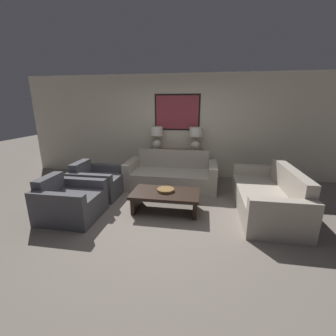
{
  "coord_description": "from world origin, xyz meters",
  "views": [
    {
      "loc": [
        0.74,
        -3.52,
        1.9
      ],
      "look_at": [
        0.02,
        0.82,
        0.65
      ],
      "focal_mm": 24.0,
      "sensor_mm": 36.0,
      "label": 1
    }
  ],
  "objects": [
    {
      "name": "back_wall",
      "position": [
        0.0,
        2.47,
        1.33
      ],
      "size": [
        8.35,
        0.12,
        2.65
      ],
      "color": "beige",
      "rests_on": "ground_plane"
    },
    {
      "name": "decorative_bowl",
      "position": [
        0.07,
        0.26,
        0.39
      ],
      "size": [
        0.32,
        0.32,
        0.05
      ],
      "color": "olive",
      "rests_on": "coffee_table"
    },
    {
      "name": "armchair_near_back_wall",
      "position": [
        -1.51,
        0.71,
        0.27
      ],
      "size": [
        0.94,
        0.88,
        0.73
      ],
      "color": "#4C4C51",
      "rests_on": "ground_plane"
    },
    {
      "name": "armchair_near_camera",
      "position": [
        -1.51,
        -0.29,
        0.27
      ],
      "size": [
        0.94,
        0.88,
        0.73
      ],
      "color": "#4C4C51",
      "rests_on": "ground_plane"
    },
    {
      "name": "couch_by_side",
      "position": [
        1.92,
        0.51,
        0.28
      ],
      "size": [
        0.95,
        2.07,
        0.83
      ],
      "color": "#ADA393",
      "rests_on": "ground_plane"
    },
    {
      "name": "table_lamp_right",
      "position": [
        0.51,
        2.19,
        1.11
      ],
      "size": [
        0.33,
        0.33,
        0.59
      ],
      "color": "silver",
      "rests_on": "console_table"
    },
    {
      "name": "console_table",
      "position": [
        0.0,
        2.19,
        0.38
      ],
      "size": [
        1.47,
        0.4,
        0.76
      ],
      "color": "brown",
      "rests_on": "ground_plane"
    },
    {
      "name": "ground_plane",
      "position": [
        0.0,
        0.0,
        0.0
      ],
      "size": [
        20.0,
        20.0,
        0.0
      ],
      "primitive_type": "plane",
      "color": "slate"
    },
    {
      "name": "couch_by_back_wall",
      "position": [
        0.0,
        1.48,
        0.28
      ],
      "size": [
        2.07,
        0.95,
        0.83
      ],
      "color": "#ADA393",
      "rests_on": "ground_plane"
    },
    {
      "name": "table_lamp_left",
      "position": [
        -0.51,
        2.19,
        1.11
      ],
      "size": [
        0.33,
        0.33,
        0.59
      ],
      "color": "silver",
      "rests_on": "console_table"
    },
    {
      "name": "coffee_table",
      "position": [
        0.08,
        0.21,
        0.27
      ],
      "size": [
        1.23,
        0.69,
        0.37
      ],
      "color": "black",
      "rests_on": "ground_plane"
    }
  ]
}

